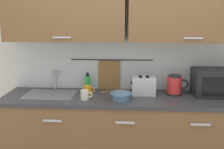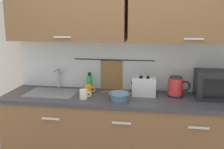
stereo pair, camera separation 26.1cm
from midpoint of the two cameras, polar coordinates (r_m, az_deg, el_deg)
The scene contains 11 objects.
counter_unit at distance 3.01m, azimuth 5.05°, elevation -12.68°, with size 2.53×0.64×0.90m.
back_wall_assembly at distance 2.97m, azimuth 5.97°, elevation 8.32°, with size 3.70×0.41×2.50m.
sink_faucet at distance 3.18m, azimuth -8.74°, elevation -0.22°, with size 0.09×0.17×0.22m.
microwave at distance 3.01m, azimuth 23.46°, elevation -1.99°, with size 0.46×0.35×0.27m.
electric_kettle at distance 2.93m, azimuth 15.48°, elevation -2.44°, with size 0.23×0.16×0.21m.
dish_soap_bottle at distance 3.08m, azimuth -2.20°, elevation -1.59°, with size 0.06×0.06×0.20m.
mug_near_sink at distance 2.93m, azimuth -2.41°, elevation -3.10°, with size 0.12×0.08×0.09m.
mixing_bowl at distance 2.72m, azimuth 4.30°, elevation -4.43°, with size 0.21×0.21×0.08m.
toaster at distance 2.90m, azimuth 9.19°, elevation -2.41°, with size 0.26×0.17×0.19m.
mug_by_kettle at distance 2.76m, azimuth -3.08°, elevation -4.08°, with size 0.12×0.08×0.09m.
wooden_spoon at distance 3.05m, azimuth 3.27°, elevation -3.31°, with size 0.26×0.15×0.01m.
Camera 2 is at (0.30, -2.41, 1.72)m, focal length 44.66 mm.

